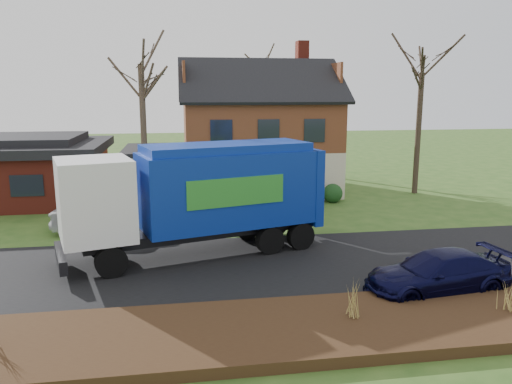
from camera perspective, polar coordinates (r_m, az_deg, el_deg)
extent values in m
plane|color=#2C501A|center=(18.14, 0.95, -8.35)|extent=(120.00, 120.00, 0.00)
cube|color=black|center=(18.14, 0.95, -8.32)|extent=(80.00, 7.00, 0.02)
cube|color=#321D10|center=(13.31, 5.00, -15.35)|extent=(80.00, 3.50, 0.30)
cube|color=beige|center=(31.58, 0.19, 2.70)|extent=(9.00, 7.50, 2.70)
cube|color=#532F17|center=(31.28, 0.20, 7.68)|extent=(9.00, 7.50, 2.80)
cube|color=maroon|center=(32.88, 5.28, 15.42)|extent=(0.70, 0.90, 1.60)
cube|color=beige|center=(30.73, -11.16, 2.14)|extent=(3.50, 5.50, 2.60)
cube|color=black|center=(30.54, -11.26, 4.77)|extent=(3.90, 5.90, 0.24)
cube|color=maroon|center=(31.52, -25.51, 1.66)|extent=(9.00, 7.50, 2.80)
cube|color=black|center=(31.32, -25.77, 4.63)|extent=(9.80, 8.20, 0.50)
cube|color=black|center=(31.28, -25.84, 5.45)|extent=(7.00, 6.00, 0.40)
cylinder|color=black|center=(17.50, -16.21, -7.69)|extent=(1.14, 0.65, 1.08)
cylinder|color=black|center=(19.57, -17.21, -5.72)|extent=(1.14, 0.65, 1.08)
cylinder|color=black|center=(19.20, 1.59, -5.53)|extent=(1.14, 0.65, 1.08)
cylinder|color=black|center=(21.10, -1.05, -3.96)|extent=(1.14, 0.65, 1.08)
cylinder|color=black|center=(19.81, 5.11, -5.03)|extent=(1.14, 0.65, 1.08)
cylinder|color=black|center=(21.66, 2.23, -3.56)|extent=(1.14, 0.65, 1.08)
cube|color=black|center=(19.22, -6.00, -4.50)|extent=(8.94, 3.66, 0.36)
cube|color=white|center=(18.01, -17.91, -0.81)|extent=(3.01, 3.16, 2.81)
cube|color=black|center=(17.88, -21.57, -0.63)|extent=(0.71, 2.22, 0.94)
cube|color=black|center=(18.40, -21.42, -7.00)|extent=(0.96, 2.57, 0.47)
cube|color=navy|center=(19.18, -3.31, 0.46)|extent=(7.01, 4.30, 2.81)
cube|color=navy|center=(18.95, -3.36, 5.09)|extent=(6.62, 3.91, 0.31)
cube|color=navy|center=(20.66, 5.44, 0.92)|extent=(1.08, 2.65, 3.01)
cube|color=#2D882C|center=(17.90, -2.22, 0.02)|extent=(3.61, 1.07, 1.04)
cube|color=#2D882C|center=(20.32, -5.09, 1.35)|extent=(3.61, 1.07, 1.04)
imported|color=#B1B4B9|center=(22.97, -16.66, -2.63)|extent=(4.69, 2.01, 1.50)
imported|color=black|center=(16.42, 20.00, -8.75)|extent=(4.78, 2.40, 1.33)
cylinder|color=#46362A|center=(26.18, -12.68, 5.89)|extent=(0.31, 0.31, 7.48)
cylinder|color=#3A2C22|center=(31.75, 18.04, 6.30)|extent=(0.33, 0.33, 7.22)
cylinder|color=#403326|center=(40.76, 0.62, 8.38)|extent=(0.30, 0.30, 7.96)
cone|color=#9E8846|center=(13.64, 11.13, -11.85)|extent=(0.04, 0.04, 0.99)
cone|color=#9E8846|center=(13.59, 10.50, -11.92)|extent=(0.04, 0.04, 0.99)
cone|color=#9E8846|center=(13.69, 11.76, -11.78)|extent=(0.04, 0.04, 0.99)
cone|color=#9E8846|center=(13.75, 10.95, -11.65)|extent=(0.04, 0.04, 0.99)
cone|color=#9E8846|center=(13.53, 11.32, -12.05)|extent=(0.04, 0.04, 0.99)
cone|color=#9C8444|center=(15.38, 26.74, -10.46)|extent=(0.04, 0.04, 0.85)
cone|color=#9C8444|center=(15.30, 26.28, -10.53)|extent=(0.04, 0.04, 0.85)
cone|color=#9C8444|center=(15.47, 27.20, -10.38)|extent=(0.04, 0.04, 0.85)
cone|color=#9C8444|center=(15.47, 26.49, -10.31)|extent=(0.04, 0.04, 0.85)
cone|color=#9C8444|center=(15.29, 27.01, -10.61)|extent=(0.04, 0.04, 0.85)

